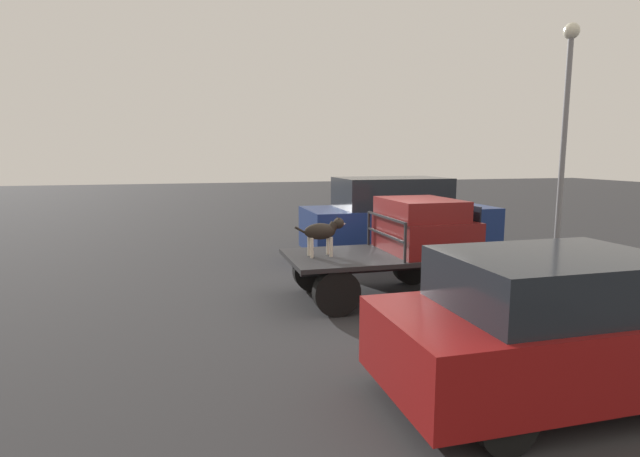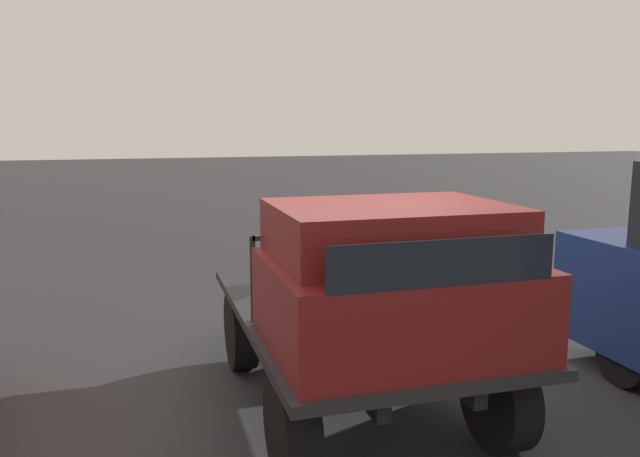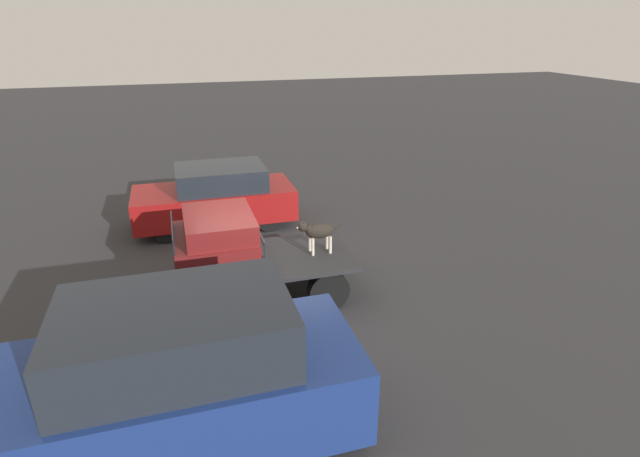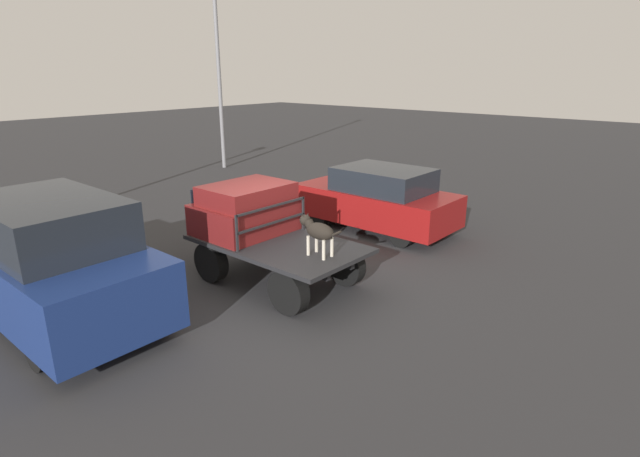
{
  "view_description": "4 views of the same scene",
  "coord_description": "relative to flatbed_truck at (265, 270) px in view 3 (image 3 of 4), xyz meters",
  "views": [
    {
      "loc": [
        -3.44,
        -8.59,
        2.7
      ],
      "look_at": [
        -1.13,
        0.04,
        1.37
      ],
      "focal_mm": 28.0,
      "sensor_mm": 36.0,
      "label": 1
    },
    {
      "loc": [
        4.92,
        -1.73,
        2.45
      ],
      "look_at": [
        -1.13,
        0.04,
        1.37
      ],
      "focal_mm": 35.0,
      "sensor_mm": 36.0,
      "label": 2
    },
    {
      "loc": [
        1.49,
        8.77,
        5.15
      ],
      "look_at": [
        -1.13,
        0.04,
        1.37
      ],
      "focal_mm": 28.0,
      "sensor_mm": 36.0,
      "label": 3
    },
    {
      "loc": [
        -6.57,
        6.36,
        4.05
      ],
      "look_at": [
        -1.13,
        0.04,
        1.37
      ],
      "focal_mm": 28.0,
      "sensor_mm": 36.0,
      "label": 4
    }
  ],
  "objects": [
    {
      "name": "dog",
      "position": [
        -1.06,
        0.04,
        0.72
      ],
      "size": [
        0.97,
        0.3,
        0.73
      ],
      "rotation": [
        0.0,
        0.0,
        -0.21
      ],
      "color": "beige",
      "rests_on": "flatbed_truck"
    },
    {
      "name": "parked_pickup_far",
      "position": [
        1.88,
        3.45,
        0.42
      ],
      "size": [
        4.99,
        2.0,
        2.11
      ],
      "rotation": [
        0.0,
        0.0,
        0.2
      ],
      "color": "black",
      "rests_on": "ground"
    },
    {
      "name": "flatbed_truck",
      "position": [
        0.0,
        0.0,
        0.0
      ],
      "size": [
        3.44,
        1.93,
        0.86
      ],
      "color": "black",
      "rests_on": "ground"
    },
    {
      "name": "truck_cab",
      "position": [
        0.9,
        0.0,
        0.73
      ],
      "size": [
        1.47,
        1.81,
        1.01
      ],
      "color": "maroon",
      "rests_on": "flatbed_truck"
    },
    {
      "name": "parked_sedan",
      "position": [
        0.52,
        -4.17,
        0.22
      ],
      "size": [
        4.19,
        1.87,
        1.65
      ],
      "rotation": [
        0.0,
        0.0,
        -0.12
      ],
      "color": "black",
      "rests_on": "ground"
    },
    {
      "name": "truck_headboard",
      "position": [
        0.13,
        0.0,
        0.73
      ],
      "size": [
        0.04,
        1.81,
        0.7
      ],
      "color": "#232326",
      "rests_on": "flatbed_truck"
    },
    {
      "name": "ground_plane",
      "position": [
        0.0,
        0.0,
        -0.6
      ],
      "size": [
        80.0,
        80.0,
        0.0
      ],
      "primitive_type": "plane",
      "color": "#2D2D30"
    }
  ]
}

